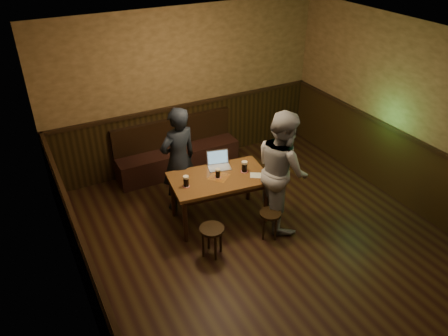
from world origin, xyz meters
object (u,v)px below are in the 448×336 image
(pint_left, at_px, (186,181))
(person_suit, at_px, (179,160))
(pint_mid, at_px, (218,173))
(person_grey, at_px, (282,170))
(pint_right, at_px, (244,166))
(stool_right, at_px, (270,217))
(bench, at_px, (177,155))
(pub_table, at_px, (219,183))
(stool_left, at_px, (212,233))
(laptop, at_px, (219,163))

(pint_left, relative_size, person_suit, 0.10)
(pint_mid, relative_size, person_grey, 0.08)
(pint_right, bearing_deg, stool_right, -85.57)
(person_grey, bearing_deg, bench, 30.68)
(pub_table, distance_m, stool_left, 0.86)
(stool_left, bearing_deg, pub_table, 55.62)
(pint_left, xyz_separation_m, person_suit, (0.13, 0.57, 0.01))
(bench, bearing_deg, stool_left, -101.18)
(stool_right, xyz_separation_m, pint_right, (-0.05, 0.66, 0.51))
(laptop, bearing_deg, pub_table, -102.26)
(person_suit, bearing_deg, pint_mid, 110.23)
(pub_table, bearing_deg, bench, 96.98)
(stool_left, relative_size, person_grey, 0.25)
(pint_right, relative_size, person_suit, 0.10)
(laptop, bearing_deg, stool_left, -108.28)
(person_suit, height_order, person_grey, person_grey)
(pint_right, relative_size, person_grey, 0.10)
(stool_left, distance_m, person_suit, 1.33)
(stool_right, xyz_separation_m, pint_left, (-0.97, 0.70, 0.50))
(bench, xyz_separation_m, person_grey, (0.78, -2.09, 0.59))
(bench, relative_size, stool_right, 5.25)
(pub_table, bearing_deg, laptop, 70.86)
(person_grey, bearing_deg, stool_right, 137.86)
(pint_mid, xyz_separation_m, person_suit, (-0.37, 0.58, 0.02))
(pint_right, xyz_separation_m, person_suit, (-0.79, 0.61, 0.01))
(pub_table, xyz_separation_m, person_grey, (0.78, -0.46, 0.25))
(bench, distance_m, pub_table, 1.67)
(pub_table, height_order, pint_left, pint_left)
(pub_table, distance_m, person_grey, 0.93)
(person_suit, bearing_deg, laptop, 137.75)
(pint_right, bearing_deg, bench, 103.38)
(bench, xyz_separation_m, laptop, (0.13, -1.36, 0.51))
(pub_table, distance_m, person_suit, 0.72)
(stool_right, distance_m, laptop, 1.14)
(stool_left, bearing_deg, stool_right, -2.79)
(stool_left, height_order, pint_left, pint_left)
(stool_right, xyz_separation_m, laptop, (-0.32, 0.98, 0.48))
(laptop, bearing_deg, pint_mid, -105.51)
(person_suit, bearing_deg, stool_left, 74.87)
(bench, bearing_deg, pint_left, -107.63)
(stool_left, bearing_deg, laptop, 57.86)
(pint_left, bearing_deg, pint_right, -2.48)
(bench, bearing_deg, pub_table, -90.00)
(pub_table, relative_size, pint_right, 8.69)
(bench, height_order, pub_table, bench)
(stool_right, bearing_deg, person_suit, 123.27)
(pint_right, distance_m, person_grey, 0.56)
(stool_right, bearing_deg, pint_left, 144.02)
(pub_table, height_order, stool_left, pub_table)
(pint_left, distance_m, pint_mid, 0.50)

